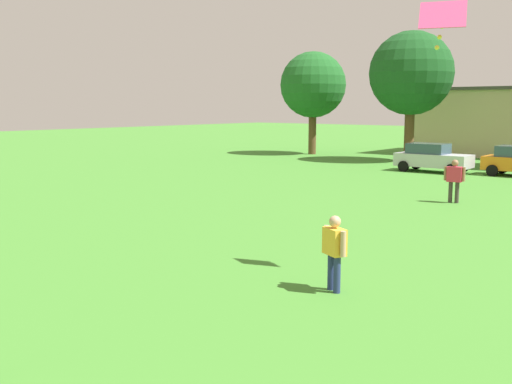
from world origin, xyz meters
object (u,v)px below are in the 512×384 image
object	(u,v)px
tree_far_left	(313,85)
tree_left	(411,74)
adult_bystander	(335,247)
kite	(442,18)
parked_car_silver_0	(432,157)
bystander_midfield	(454,177)

from	to	relation	value
tree_far_left	tree_left	distance (m)	8.92
tree_left	adult_bystander	bearing A→B (deg)	-67.77
kite	tree_left	world-z (taller)	tree_left
adult_bystander	tree_far_left	distance (m)	36.56
tree_left	tree_far_left	bearing A→B (deg)	173.35
kite	tree_left	size ratio (longest dim) A/B	0.12
adult_bystander	tree_far_left	xyz separation A→B (m)	(-20.62, 29.84, 4.56)
tree_left	parked_car_silver_0	bearing A→B (deg)	-53.40
kite	tree_left	bearing A→B (deg)	116.05
bystander_midfield	tree_left	xyz separation A→B (m)	(-9.34, 15.78, 5.05)
bystander_midfield	tree_far_left	xyz separation A→B (m)	(-18.18, 16.81, 4.48)
parked_car_silver_0	tree_left	size ratio (longest dim) A/B	0.48
kite	tree_left	distance (m)	29.48
adult_bystander	parked_car_silver_0	bearing A→B (deg)	134.96
tree_left	bystander_midfield	bearing A→B (deg)	-59.39
parked_car_silver_0	tree_left	world-z (taller)	tree_left
bystander_midfield	kite	xyz separation A→B (m)	(3.61, -10.71, 4.73)
bystander_midfield	adult_bystander	bearing A→B (deg)	91.17
bystander_midfield	kite	distance (m)	12.25
parked_car_silver_0	tree_far_left	xyz separation A→B (m)	(-12.86, 6.44, 4.67)
bystander_midfield	tree_left	size ratio (longest dim) A/B	0.19
kite	parked_car_silver_0	world-z (taller)	kite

